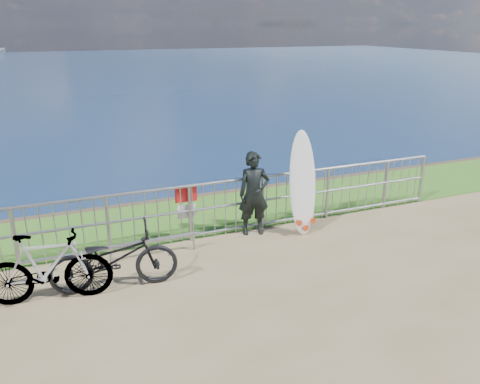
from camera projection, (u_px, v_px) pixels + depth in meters
name	position (u px, v px, depth m)	size (l,w,h in m)	color
grass_strip	(199.00, 215.00, 10.12)	(120.00, 120.00, 0.00)	#2D631B
railing	(216.00, 208.00, 8.97)	(10.06, 0.10, 1.13)	gray
surfer	(254.00, 194.00, 9.01)	(0.60, 0.40, 1.66)	black
surfboard	(303.00, 187.00, 9.04)	(0.60, 0.54, 2.04)	silver
bicycle_near	(114.00, 259.00, 7.19)	(0.68, 1.95, 1.02)	black
bicycle_far	(48.00, 268.00, 6.84)	(0.52, 1.83, 1.10)	black
bike_rack	(153.00, 242.00, 8.25)	(1.69, 0.05, 0.35)	gray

